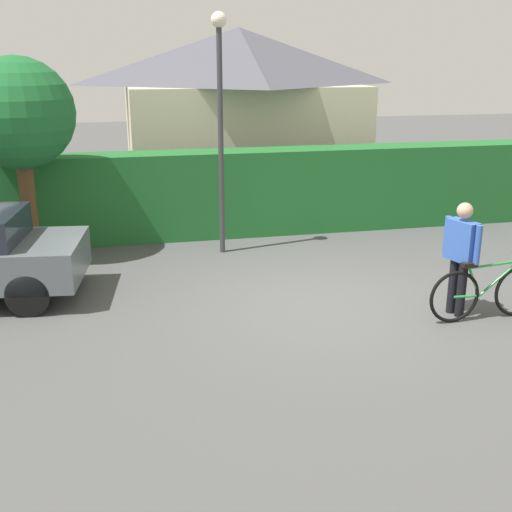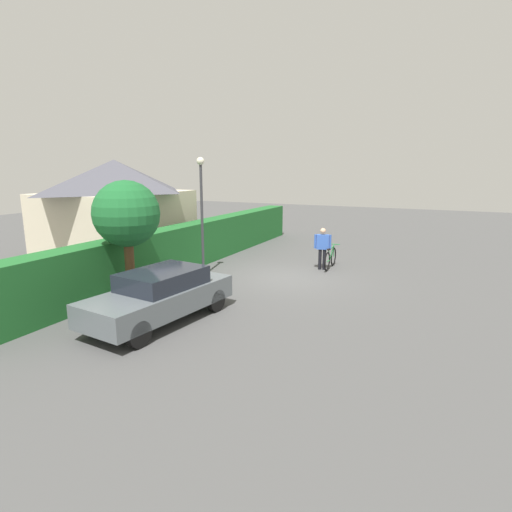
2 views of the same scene
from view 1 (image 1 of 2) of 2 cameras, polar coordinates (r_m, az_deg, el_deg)
ground_plane at (r=9.71m, az=5.90°, el=-4.28°), size 60.00×60.00×0.00m
hedge_row at (r=13.39m, az=0.31°, el=5.88°), size 18.40×0.90×1.77m
house_distant at (r=17.35m, az=-1.51°, el=13.04°), size 6.22×4.96×4.36m
bicycle at (r=9.54m, az=20.28°, el=-3.09°), size 1.80×0.50×0.93m
person_rider at (r=9.39m, az=18.14°, el=0.50°), size 0.32×0.65×1.68m
street_lamp at (r=11.68m, az=-3.28°, el=13.71°), size 0.28×0.28×4.38m
tree_kerbside at (r=12.01m, az=-20.78°, el=11.88°), size 1.97×1.97×3.66m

